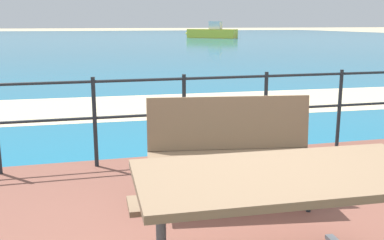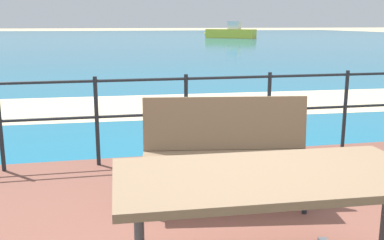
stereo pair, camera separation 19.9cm
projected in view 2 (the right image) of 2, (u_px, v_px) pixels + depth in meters
The scene contains 6 objects.
sea_water at pixel (108, 40), 41.08m from camera, with size 90.00×90.00×0.01m, color #196B8E.
beach_strip at pixel (150, 106), 8.64m from camera, with size 54.00×2.60×0.01m, color beige.
picnic_table at pixel (269, 210), 2.28m from camera, with size 1.62×1.48×0.80m.
park_bench at pixel (227, 143), 3.74m from camera, with size 1.45×0.61×0.92m.
railing_fence at pixel (186, 107), 4.98m from camera, with size 5.94×0.04×0.98m.
boat_near at pixel (230, 33), 45.01m from camera, with size 4.86×4.56×1.67m.
Camera 2 is at (-0.94, -2.43, 1.60)m, focal length 41.69 mm.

